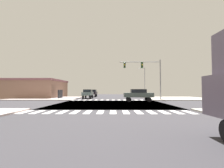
{
  "coord_description": "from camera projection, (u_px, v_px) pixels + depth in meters",
  "views": [
    {
      "loc": [
        0.27,
        -19.38,
        1.74
      ],
      "look_at": [
        0.07,
        2.97,
        2.64
      ],
      "focal_mm": 24.37,
      "sensor_mm": 36.0,
      "label": 1
    }
  ],
  "objects": [
    {
      "name": "traffic_signal_mast",
      "position": [
        145.0,
        70.0,
        26.63
      ],
      "size": [
        7.22,
        0.55,
        7.11
      ],
      "color": "gray",
      "rests_on": "ground"
    },
    {
      "name": "sidewalk_corner_ne",
      "position": [
        175.0,
        98.0,
        31.17
      ],
      "size": [
        12.0,
        12.0,
        0.14
      ],
      "color": "#B2ADA3",
      "rests_on": "ground"
    },
    {
      "name": "crosswalk_near",
      "position": [
        107.0,
        112.0,
        12.01
      ],
      "size": [
        13.5,
        2.0,
        0.01
      ],
      "color": "silver",
      "rests_on": "ground"
    },
    {
      "name": "bank_building",
      "position": [
        29.0,
        89.0,
        35.33
      ],
      "size": [
        16.56,
        11.11,
        4.13
      ],
      "color": "#8E6656",
      "rests_on": "ground"
    },
    {
      "name": "sedan_farside_2",
      "position": [
        88.0,
        93.0,
        31.35
      ],
      "size": [
        1.8,
        4.3,
        1.88
      ],
      "rotation": [
        0.0,
        0.0,
        3.14
      ],
      "color": "black",
      "rests_on": "ground"
    },
    {
      "name": "sedan_leading_4",
      "position": [
        93.0,
        93.0,
        39.5
      ],
      "size": [
        1.8,
        4.3,
        1.88
      ],
      "rotation": [
        0.0,
        0.0,
        3.14
      ],
      "color": "black",
      "rests_on": "ground"
    },
    {
      "name": "sidewalk_corner_nw",
      "position": [
        49.0,
        98.0,
        31.41
      ],
      "size": [
        12.0,
        12.0,
        0.14
      ],
      "color": "#B5A6A4",
      "rests_on": "ground"
    },
    {
      "name": "crosswalk_far",
      "position": [
        110.0,
        100.0,
        26.59
      ],
      "size": [
        13.5,
        2.0,
        0.01
      ],
      "color": "silver",
      "rests_on": "ground"
    },
    {
      "name": "sedan_nearside_1",
      "position": [
        138.0,
        94.0,
        22.8
      ],
      "size": [
        4.3,
        1.8,
        1.88
      ],
      "rotation": [
        0.0,
        0.0,
        4.71
      ],
      "color": "black",
      "rests_on": "ground"
    },
    {
      "name": "street_lamp",
      "position": [
        144.0,
        79.0,
        38.31
      ],
      "size": [
        1.78,
        0.32,
        7.41
      ],
      "color": "gray",
      "rests_on": "ground"
    },
    {
      "name": "ground",
      "position": [
        111.0,
        104.0,
        19.3
      ],
      "size": [
        90.0,
        90.0,
        0.05
      ],
      "color": "#353338"
    }
  ]
}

